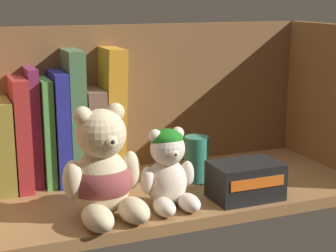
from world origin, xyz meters
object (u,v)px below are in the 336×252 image
book_6 (44,130)px  book_10 (109,111)px  book_5 (32,126)px  book_8 (72,115)px  teddy_bear_larger (103,174)px  book_4 (19,131)px  book_3 (0,143)px  small_product_box (245,180)px  book_9 (91,132)px  pillar_candle (196,159)px  teddy_bear_smaller (168,170)px  book_7 (57,126)px

book_6 → book_10: 12.61cm
book_5 → book_8: size_ratio=0.88×
book_5 → teddy_bear_larger: size_ratio=1.21×
book_4 → teddy_bear_larger: book_4 is taller
book_6 → teddy_bear_larger: (5.21, -20.52, -2.73)cm
book_3 → small_product_box: size_ratio=1.39×
book_9 → pillar_candle: size_ratio=1.98×
book_4 → teddy_bear_larger: (9.77, -20.52, -2.99)cm
book_5 → teddy_bear_larger: bearing=-70.4°
book_4 → teddy_bear_smaller: (20.57, -20.63, -3.73)cm
book_5 → book_8: 7.48cm
book_6 → teddy_bear_smaller: book_6 is taller
book_3 → book_8: bearing=0.0°
book_7 → small_product_box: (27.23, -21.96, -7.14)cm
book_10 → book_4: bearing=-180.0°
book_10 → teddy_bear_smaller: book_10 is taller
book_3 → book_4: book_4 is taller
book_9 → book_4: bearing=-180.0°
teddy_bear_larger → teddy_bear_smaller: bearing=-0.6°
book_7 → book_8: book_8 is taller
teddy_bear_larger → small_product_box: size_ratio=1.52×
book_6 → teddy_bear_larger: 21.35cm
book_10 → book_5: bearing=180.0°
book_9 → teddy_bear_smaller: bearing=-70.4°
book_9 → pillar_candle: bearing=-33.1°
book_6 → small_product_box: book_6 is taller
teddy_bear_smaller → book_3: bearing=139.2°
book_5 → teddy_bear_smaller: (18.09, -20.63, -4.45)cm
book_9 → book_10: bearing=0.0°
book_3 → pillar_candle: size_ratio=1.90×
book_4 → pillar_candle: 32.57cm
book_8 → teddy_bear_larger: book_8 is taller
book_8 → teddy_bear_larger: bearing=-90.1°
book_6 → book_8: size_ratio=0.80×
book_5 → teddy_bear_smaller: size_ratio=1.63×
book_6 → book_8: 5.80cm
teddy_bear_smaller → pillar_candle: teddy_bear_smaller is taller
book_5 → pillar_candle: (27.64, -11.01, -6.39)cm
book_7 → book_10: 10.18cm
book_6 → teddy_bear_smaller: 26.35cm
book_10 → teddy_bear_larger: size_ratio=1.37×
book_10 → teddy_bear_smaller: size_ratio=1.86×
book_7 → book_10: book_10 is taller
teddy_bear_smaller → pillar_candle: 13.70cm
book_9 → pillar_candle: 20.60cm
book_4 → book_5: (2.48, 0.00, 0.72)cm
book_7 → small_product_box: size_ratio=1.76×
book_3 → book_5: (5.82, 0.00, 2.55)cm
book_6 → book_9: (8.66, 0.00, -1.22)cm
book_8 → small_product_box: 33.99cm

